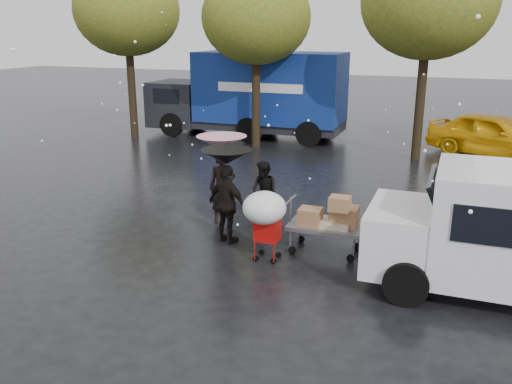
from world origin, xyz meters
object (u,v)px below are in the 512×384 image
at_px(person_black, 227,204).
at_px(vendor_cart, 330,219).
at_px(yellow_taxi, 494,135).
at_px(blue_truck, 251,95).
at_px(person_pink, 223,188).
at_px(shopping_cart, 265,211).

distance_m(person_black, vendor_cart, 2.17).
bearing_deg(vendor_cart, yellow_taxi, 72.05).
bearing_deg(person_black, blue_truck, -52.31).
bearing_deg(blue_truck, person_pink, -72.40).
bearing_deg(yellow_taxi, shopping_cart, -178.69).
xyz_separation_m(person_black, shopping_cart, (1.10, -0.73, 0.21)).
bearing_deg(shopping_cart, blue_truck, 112.35).
relative_size(person_black, blue_truck, 0.21).
height_order(person_pink, yellow_taxi, person_pink).
bearing_deg(yellow_taxi, person_pink, 170.04).
relative_size(shopping_cart, blue_truck, 0.18).
bearing_deg(person_pink, blue_truck, 85.57).
bearing_deg(vendor_cart, person_black, -174.78).
xyz_separation_m(vendor_cart, blue_truck, (-6.00, 11.09, 1.03)).
bearing_deg(person_pink, shopping_cart, -68.99).
xyz_separation_m(vendor_cart, shopping_cart, (-1.06, -0.93, 0.34)).
distance_m(person_pink, person_black, 1.26).
height_order(shopping_cart, yellow_taxi, yellow_taxi).
height_order(person_black, yellow_taxi, person_black).
xyz_separation_m(person_black, vendor_cart, (2.16, 0.20, -0.13)).
relative_size(vendor_cart, blue_truck, 0.18).
bearing_deg(person_pink, vendor_cart, -40.10).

